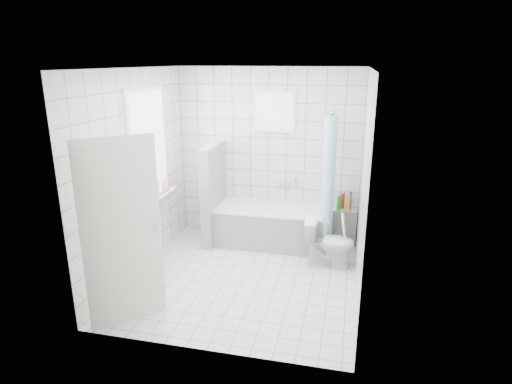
# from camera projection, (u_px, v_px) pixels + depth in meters

# --- Properties ---
(ground) EXTENTS (3.00, 3.00, 0.00)m
(ground) POSITION_uv_depth(u_px,v_px,m) (245.00, 277.00, 5.53)
(ground) COLOR white
(ground) RESTS_ON ground
(ceiling) EXTENTS (3.00, 3.00, 0.00)m
(ceiling) POSITION_uv_depth(u_px,v_px,m) (243.00, 68.00, 4.76)
(ceiling) COLOR white
(ceiling) RESTS_ON ground
(wall_back) EXTENTS (2.80, 0.02, 2.60)m
(wall_back) POSITION_uv_depth(u_px,v_px,m) (268.00, 154.00, 6.54)
(wall_back) COLOR white
(wall_back) RESTS_ON ground
(wall_front) EXTENTS (2.80, 0.02, 2.60)m
(wall_front) POSITION_uv_depth(u_px,v_px,m) (201.00, 225.00, 3.75)
(wall_front) COLOR white
(wall_front) RESTS_ON ground
(wall_left) EXTENTS (0.02, 3.00, 2.60)m
(wall_left) POSITION_uv_depth(u_px,v_px,m) (137.00, 174.00, 5.44)
(wall_left) COLOR white
(wall_left) RESTS_ON ground
(wall_right) EXTENTS (0.02, 3.00, 2.60)m
(wall_right) POSITION_uv_depth(u_px,v_px,m) (363.00, 188.00, 4.85)
(wall_right) COLOR white
(wall_right) RESTS_ON ground
(window_left) EXTENTS (0.01, 0.90, 1.40)m
(window_left) POSITION_uv_depth(u_px,v_px,m) (150.00, 146.00, 5.62)
(window_left) COLOR white
(window_left) RESTS_ON wall_left
(window_back) EXTENTS (0.50, 0.01, 0.50)m
(window_back) POSITION_uv_depth(u_px,v_px,m) (275.00, 112.00, 6.29)
(window_back) COLOR white
(window_back) RESTS_ON wall_back
(window_sill) EXTENTS (0.18, 1.02, 0.08)m
(window_sill) POSITION_uv_depth(u_px,v_px,m) (157.00, 200.00, 5.83)
(window_sill) COLOR white
(window_sill) RESTS_ON wall_left
(door) EXTENTS (0.60, 0.59, 2.00)m
(door) POSITION_uv_depth(u_px,v_px,m) (122.00, 234.00, 4.32)
(door) COLOR silver
(door) RESTS_ON ground
(bathtub) EXTENTS (1.69, 0.77, 0.58)m
(bathtub) POSITION_uv_depth(u_px,v_px,m) (273.00, 226.00, 6.46)
(bathtub) COLOR white
(bathtub) RESTS_ON ground
(partition_wall) EXTENTS (0.15, 0.85, 1.50)m
(partition_wall) POSITION_uv_depth(u_px,v_px,m) (214.00, 194.00, 6.47)
(partition_wall) COLOR white
(partition_wall) RESTS_ON ground
(tiled_ledge) EXTENTS (0.40, 0.24, 0.55)m
(tiled_ledge) POSITION_uv_depth(u_px,v_px,m) (343.00, 226.00, 6.48)
(tiled_ledge) COLOR white
(tiled_ledge) RESTS_ON ground
(toilet) EXTENTS (0.68, 0.41, 0.67)m
(toilet) POSITION_uv_depth(u_px,v_px,m) (329.00, 243.00, 5.73)
(toilet) COLOR white
(toilet) RESTS_ON ground
(curtain_rod) EXTENTS (0.02, 0.80, 0.02)m
(curtain_rod) POSITION_uv_depth(u_px,v_px,m) (332.00, 113.00, 5.76)
(curtain_rod) COLOR silver
(curtain_rod) RESTS_ON wall_back
(shower_curtain) EXTENTS (0.14, 0.48, 1.78)m
(shower_curtain) POSITION_uv_depth(u_px,v_px,m) (328.00, 180.00, 5.90)
(shower_curtain) COLOR #53DDF4
(shower_curtain) RESTS_ON curtain_rod
(tub_faucet) EXTENTS (0.18, 0.06, 0.06)m
(tub_faucet) POSITION_uv_depth(u_px,v_px,m) (284.00, 184.00, 6.58)
(tub_faucet) COLOR silver
(tub_faucet) RESTS_ON wall_back
(sill_bottles) EXTENTS (0.13, 0.80, 0.27)m
(sill_bottles) POSITION_uv_depth(u_px,v_px,m) (155.00, 190.00, 5.73)
(sill_bottles) COLOR #38B2FF
(sill_bottles) RESTS_ON window_sill
(ledge_bottles) EXTENTS (0.21, 0.19, 0.26)m
(ledge_bottles) POSITION_uv_depth(u_px,v_px,m) (345.00, 202.00, 6.34)
(ledge_bottles) COLOR #18921C
(ledge_bottles) RESTS_ON tiled_ledge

